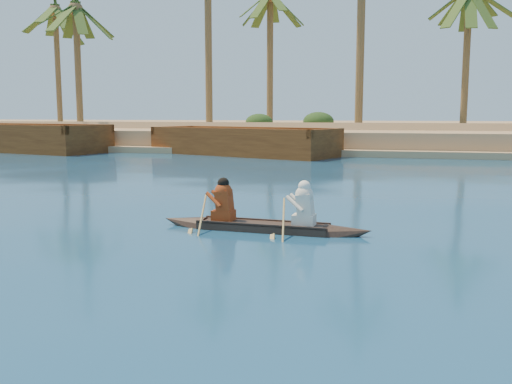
% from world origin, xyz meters
% --- Properties ---
extents(sandy_embankment, '(150.00, 51.00, 1.50)m').
position_xyz_m(sandy_embankment, '(0.00, 46.89, 0.53)').
color(sandy_embankment, tan).
rests_on(sandy_embankment, ground).
extents(palm_grove, '(110.00, 14.00, 16.00)m').
position_xyz_m(palm_grove, '(0.00, 35.00, 8.00)').
color(palm_grove, '#2E4A1A').
rests_on(palm_grove, ground).
extents(shrub_cluster, '(100.00, 6.00, 2.40)m').
position_xyz_m(shrub_cluster, '(0.00, 31.50, 1.20)').
color(shrub_cluster, black).
rests_on(shrub_cluster, ground).
extents(canoe, '(4.48, 0.83, 1.23)m').
position_xyz_m(canoe, '(-5.61, 1.89, 0.24)').
color(canoe, '#39281F').
rests_on(canoe, ground).
extents(barge_left, '(12.59, 6.60, 2.00)m').
position_xyz_m(barge_left, '(-26.43, 22.00, 0.70)').
color(barge_left, brown).
rests_on(barge_left, ground).
extents(barge_mid, '(11.64, 7.25, 1.84)m').
position_xyz_m(barge_mid, '(-11.88, 22.41, 0.64)').
color(barge_mid, brown).
rests_on(barge_mid, ground).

